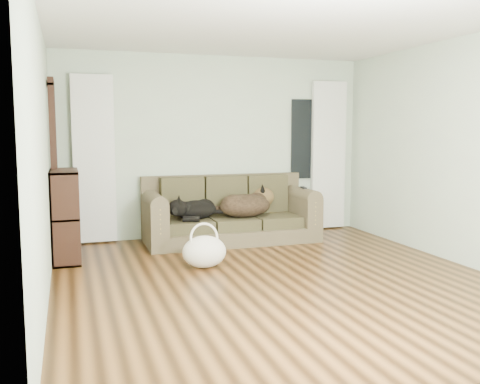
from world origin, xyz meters
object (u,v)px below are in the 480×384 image
object	(u,v)px
dog_shepherd	(247,206)
tote_bag	(204,254)
dog_black_lab	(193,209)
bookshelf	(65,218)
sofa	(231,209)

from	to	relation	value
dog_shepherd	tote_bag	xyz separation A→B (m)	(-0.92, -1.23, -0.33)
dog_black_lab	bookshelf	world-z (taller)	bookshelf
dog_shepherd	tote_bag	distance (m)	1.57
dog_black_lab	bookshelf	xyz separation A→B (m)	(-1.64, -0.35, 0.02)
bookshelf	dog_shepherd	bearing A→B (deg)	5.60
tote_bag	dog_shepherd	bearing A→B (deg)	53.15
dog_black_lab	sofa	bearing A→B (deg)	-6.96
dog_black_lab	tote_bag	xyz separation A→B (m)	(-0.16, -1.23, -0.32)
sofa	dog_black_lab	size ratio (longest dim) A/B	3.89
dog_shepherd	dog_black_lab	bearing A→B (deg)	-10.42
tote_bag	dog_black_lab	bearing A→B (deg)	82.52
sofa	dog_shepherd	bearing A→B (deg)	-9.55
dog_shepherd	bookshelf	world-z (taller)	bookshelf
bookshelf	tote_bag	bearing A→B (deg)	-33.48
dog_shepherd	bookshelf	size ratio (longest dim) A/B	0.73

